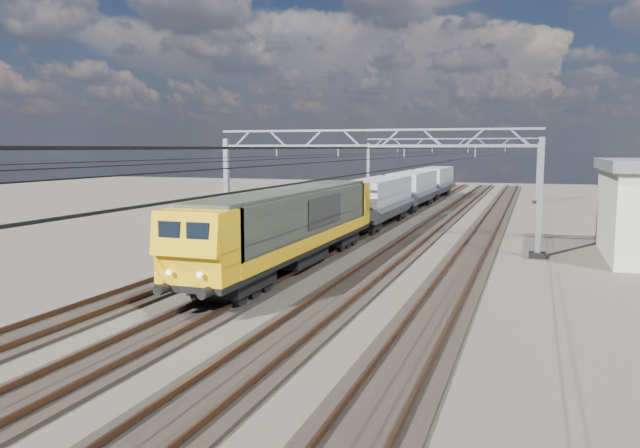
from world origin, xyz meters
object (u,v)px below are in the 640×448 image
(catenary_gantry_mid, at_px, (370,184))
(hopper_wagon_mid, at_px, (413,187))
(hopper_wagon_lead, at_px, (378,198))
(hopper_wagon_third, at_px, (435,180))
(catenary_gantry_far, at_px, (450,167))
(locomotive, at_px, (293,223))

(catenary_gantry_mid, relative_size, hopper_wagon_mid, 1.53)
(hopper_wagon_lead, xyz_separation_m, hopper_wagon_third, (0.00, 28.40, 0.00))
(hopper_wagon_lead, distance_m, hopper_wagon_mid, 14.20)
(catenary_gantry_far, bearing_deg, hopper_wagon_lead, -94.44)
(hopper_wagon_lead, relative_size, hopper_wagon_mid, 1.00)
(catenary_gantry_mid, height_order, catenary_gantry_far, same)
(catenary_gantry_mid, bearing_deg, hopper_wagon_mid, 94.68)
(catenary_gantry_mid, xyz_separation_m, hopper_wagon_mid, (-2.00, 24.46, -1.67))
(catenary_gantry_far, xyz_separation_m, hopper_wagon_third, (-2.00, 2.66, -1.67))
(catenary_gantry_far, height_order, hopper_wagon_lead, catenary_gantry_far)
(hopper_wagon_mid, bearing_deg, catenary_gantry_mid, -85.32)
(catenary_gantry_far, height_order, hopper_wagon_third, catenary_gantry_far)
(locomotive, xyz_separation_m, hopper_wagon_mid, (-0.00, 31.90, -0.09))
(catenary_gantry_far, relative_size, locomotive, 0.94)
(catenary_gantry_far, bearing_deg, hopper_wagon_mid, -99.83)
(hopper_wagon_third, bearing_deg, hopper_wagon_lead, -90.00)
(catenary_gantry_far, distance_m, locomotive, 43.51)
(hopper_wagon_lead, bearing_deg, locomotive, -90.00)
(hopper_wagon_third, bearing_deg, catenary_gantry_far, -53.07)
(catenary_gantry_far, distance_m, hopper_wagon_lead, 25.87)
(catenary_gantry_far, height_order, locomotive, catenary_gantry_far)
(catenary_gantry_mid, distance_m, hopper_wagon_third, 38.75)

